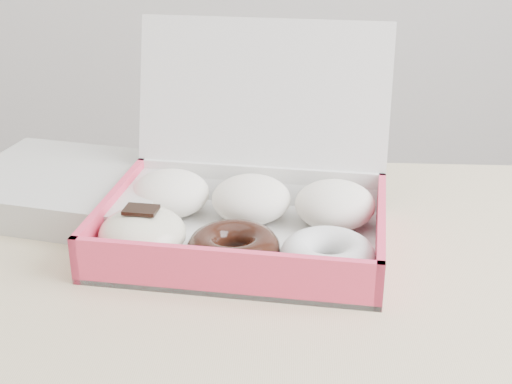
{
  "coord_description": "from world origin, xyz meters",
  "views": [
    {
      "loc": [
        0.06,
        -0.63,
        1.15
      ],
      "look_at": [
        0.02,
        0.13,
        0.82
      ],
      "focal_mm": 50.0,
      "sensor_mm": 36.0,
      "label": 1
    }
  ],
  "objects": [
    {
      "name": "newspapers",
      "position": [
        -0.23,
        0.23,
        0.77
      ],
      "size": [
        0.31,
        0.27,
        0.04
      ],
      "primitive_type": "cube",
      "rotation": [
        0.0,
        0.0,
        -0.21
      ],
      "color": "beige",
      "rests_on": "table"
    },
    {
      "name": "table",
      "position": [
        0.0,
        0.0,
        0.67
      ],
      "size": [
        1.2,
        0.8,
        0.75
      ],
      "color": "tan",
      "rests_on": "ground"
    },
    {
      "name": "donut_box",
      "position": [
        0.0,
        0.14,
        0.79
      ],
      "size": [
        0.36,
        0.33,
        0.24
      ],
      "rotation": [
        0.0,
        0.0,
        -0.11
      ],
      "color": "silver",
      "rests_on": "table"
    }
  ]
}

